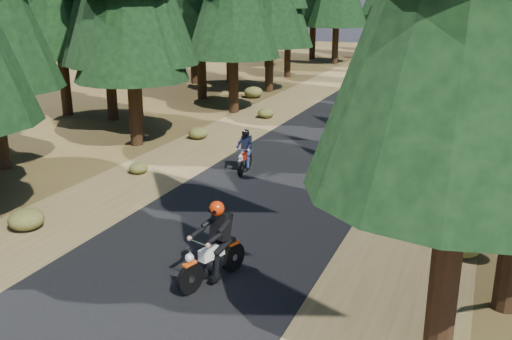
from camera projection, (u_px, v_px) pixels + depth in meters
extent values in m
plane|color=#402E17|center=(235.00, 224.00, 15.54)|extent=(120.00, 120.00, 0.00)
cube|color=black|center=(294.00, 172.00, 19.96)|extent=(6.00, 100.00, 0.01)
cube|color=brown|center=(179.00, 159.00, 21.63)|extent=(3.20, 100.00, 0.01)
cube|color=brown|center=(430.00, 189.00, 18.29)|extent=(3.20, 100.00, 0.01)
cylinder|color=black|center=(454.00, 190.00, 9.35)|extent=(0.53, 0.53, 5.85)
cylinder|color=black|center=(133.00, 80.00, 22.84)|extent=(0.51, 0.51, 5.34)
cylinder|color=black|center=(486.00, 127.00, 16.64)|extent=(0.48, 0.48, 4.52)
cone|color=black|center=(498.00, 28.00, 15.80)|extent=(3.84, 3.84, 5.65)
cylinder|color=black|center=(134.00, 64.00, 23.53)|extent=(0.56, 0.56, 6.43)
cylinder|color=black|center=(109.00, 63.00, 27.53)|extent=(0.52, 0.52, 5.56)
cylinder|color=black|center=(233.00, 57.00, 29.27)|extent=(0.53, 0.53, 5.72)
cylinder|color=black|center=(201.00, 44.00, 33.02)|extent=(0.55, 0.55, 6.37)
cylinder|color=black|center=(269.00, 47.00, 35.58)|extent=(0.53, 0.53, 5.64)
cylinder|color=black|center=(512.00, 55.00, 29.60)|extent=(0.53, 0.53, 5.83)
cylinder|color=black|center=(230.00, 43.00, 39.18)|extent=(0.52, 0.52, 5.45)
cylinder|color=black|center=(288.00, 47.00, 42.08)|extent=(0.48, 0.48, 4.42)
cone|color=black|center=(288.00, 8.00, 41.26)|extent=(3.76, 3.76, 5.52)
cylinder|color=black|center=(267.00, 38.00, 48.06)|extent=(0.49, 0.49, 4.75)
cone|color=black|center=(268.00, 2.00, 47.18)|extent=(4.04, 4.04, 5.93)
cylinder|color=black|center=(62.00, 56.00, 28.56)|extent=(0.54, 0.54, 6.00)
cylinder|color=black|center=(194.00, 36.00, 38.74)|extent=(0.56, 0.56, 6.40)
cylinder|color=black|center=(336.00, 27.00, 49.82)|extent=(0.56, 0.56, 6.40)
cylinder|color=black|center=(509.00, 33.00, 44.80)|extent=(0.54, 0.54, 6.00)
cylinder|color=black|center=(313.00, 22.00, 53.49)|extent=(0.57, 0.57, 6.80)
cylinder|color=black|center=(383.00, 26.00, 54.09)|extent=(0.54, 0.54, 6.00)
cylinder|color=black|center=(472.00, 26.00, 51.13)|extent=(0.56, 0.56, 6.40)
cylinder|color=black|center=(430.00, 21.00, 55.17)|extent=(0.57, 0.57, 6.80)
cylinder|color=black|center=(268.00, 30.00, 51.23)|extent=(0.52, 0.52, 5.60)
ellipsoid|color=#474C1E|center=(478.00, 98.00, 33.12)|extent=(0.68, 0.68, 0.41)
ellipsoid|color=#474C1E|center=(198.00, 133.00, 24.51)|extent=(0.83, 0.83, 0.50)
ellipsoid|color=#474C1E|center=(452.00, 137.00, 23.81)|extent=(0.90, 0.90, 0.54)
ellipsoid|color=#474C1E|center=(138.00, 168.00, 19.81)|extent=(0.66, 0.66, 0.40)
ellipsoid|color=#474C1E|center=(464.00, 247.00, 13.55)|extent=(0.78, 0.78, 0.47)
ellipsoid|color=#474C1E|center=(266.00, 113.00, 28.62)|extent=(0.83, 0.83, 0.50)
ellipsoid|color=#474C1E|center=(26.00, 219.00, 15.10)|extent=(0.94, 0.94, 0.56)
ellipsoid|color=#474C1E|center=(508.00, 124.00, 26.12)|extent=(0.91, 0.91, 0.55)
ellipsoid|color=#474C1E|center=(253.00, 92.00, 34.13)|extent=(1.12, 1.12, 0.67)
ellipsoid|color=#474C1E|center=(496.00, 187.00, 17.60)|extent=(0.90, 0.90, 0.54)
cube|color=black|center=(212.00, 230.00, 12.04)|extent=(0.46, 0.36, 0.59)
sphere|color=#B52607|center=(211.00, 211.00, 11.91)|extent=(0.41, 0.41, 0.33)
cube|color=black|center=(245.00, 144.00, 19.74)|extent=(0.36, 0.25, 0.48)
sphere|color=black|center=(245.00, 134.00, 19.64)|extent=(0.31, 0.31, 0.27)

